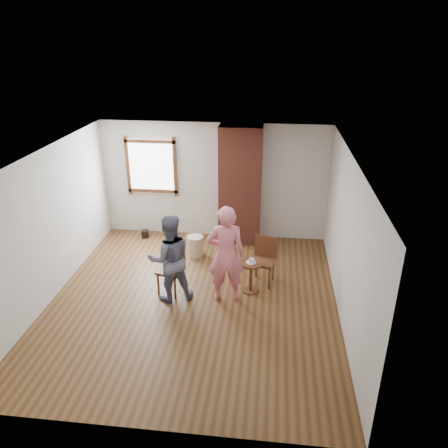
{
  "coord_description": "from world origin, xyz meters",
  "views": [
    {
      "loc": [
        1.28,
        -6.38,
        4.39
      ],
      "look_at": [
        0.45,
        0.8,
        1.15
      ],
      "focal_mm": 35.0,
      "sensor_mm": 36.0,
      "label": 1
    }
  ],
  "objects_px": {
    "side_table": "(251,272)",
    "person_pink": "(226,254)",
    "dining_chair_right": "(264,257)",
    "man": "(170,258)",
    "dining_chair_left": "(172,266)",
    "stoneware_crock": "(195,246)"
  },
  "relations": [
    {
      "from": "dining_chair_right",
      "to": "man",
      "type": "height_order",
      "value": "man"
    },
    {
      "from": "person_pink",
      "to": "dining_chair_left",
      "type": "bearing_deg",
      "value": -19.08
    },
    {
      "from": "dining_chair_left",
      "to": "man",
      "type": "relative_size",
      "value": 0.56
    },
    {
      "from": "stoneware_crock",
      "to": "dining_chair_right",
      "type": "relative_size",
      "value": 0.49
    },
    {
      "from": "stoneware_crock",
      "to": "dining_chair_right",
      "type": "height_order",
      "value": "dining_chair_right"
    },
    {
      "from": "stoneware_crock",
      "to": "man",
      "type": "distance_m",
      "value": 1.74
    },
    {
      "from": "dining_chair_left",
      "to": "man",
      "type": "distance_m",
      "value": 0.4
    },
    {
      "from": "stoneware_crock",
      "to": "person_pink",
      "type": "height_order",
      "value": "person_pink"
    },
    {
      "from": "man",
      "to": "side_table",
      "type": "bearing_deg",
      "value": 173.52
    },
    {
      "from": "dining_chair_right",
      "to": "side_table",
      "type": "xyz_separation_m",
      "value": [
        -0.22,
        -0.4,
        -0.1
      ]
    },
    {
      "from": "man",
      "to": "person_pink",
      "type": "height_order",
      "value": "person_pink"
    },
    {
      "from": "side_table",
      "to": "person_pink",
      "type": "height_order",
      "value": "person_pink"
    },
    {
      "from": "dining_chair_left",
      "to": "man",
      "type": "height_order",
      "value": "man"
    },
    {
      "from": "side_table",
      "to": "man",
      "type": "xyz_separation_m",
      "value": [
        -1.38,
        -0.37,
        0.39
      ]
    },
    {
      "from": "stoneware_crock",
      "to": "side_table",
      "type": "distance_m",
      "value": 1.78
    },
    {
      "from": "dining_chair_right",
      "to": "man",
      "type": "relative_size",
      "value": 0.56
    },
    {
      "from": "dining_chair_left",
      "to": "side_table",
      "type": "bearing_deg",
      "value": 19.08
    },
    {
      "from": "side_table",
      "to": "man",
      "type": "bearing_deg",
      "value": -164.91
    },
    {
      "from": "dining_chair_left",
      "to": "person_pink",
      "type": "distance_m",
      "value": 1.08
    },
    {
      "from": "stoneware_crock",
      "to": "dining_chair_right",
      "type": "distance_m",
      "value": 1.72
    },
    {
      "from": "man",
      "to": "person_pink",
      "type": "distance_m",
      "value": 0.96
    },
    {
      "from": "man",
      "to": "stoneware_crock",
      "type": "bearing_deg",
      "value": -116.25
    }
  ]
}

